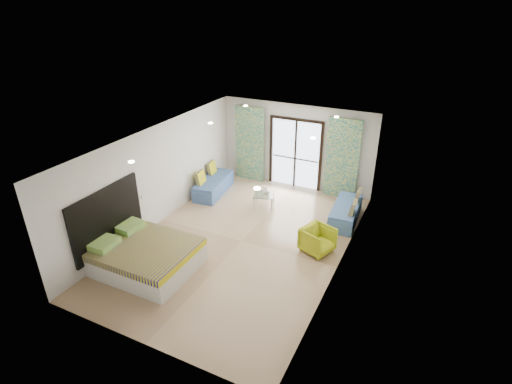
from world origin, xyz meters
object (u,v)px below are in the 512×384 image
at_px(armchair, 318,239).
at_px(daybed_right, 346,212).
at_px(bed, 145,256).
at_px(daybed_left, 213,185).
at_px(coffee_table, 264,195).

bearing_deg(armchair, daybed_right, 12.31).
relative_size(bed, daybed_left, 1.20).
height_order(daybed_left, coffee_table, daybed_left).
xyz_separation_m(daybed_right, coffee_table, (-2.41, -0.22, 0.08)).
height_order(daybed_right, armchair, daybed_right).
relative_size(daybed_right, armchair, 2.45).
bearing_deg(daybed_left, bed, -88.26).
bearing_deg(armchair, bed, 145.28).
bearing_deg(daybed_left, armchair, -30.03).
distance_m(coffee_table, armchair, 2.67).
height_order(bed, daybed_right, daybed_right).
distance_m(daybed_left, coffee_table, 1.82).
bearing_deg(armchair, coffee_table, 74.33).
distance_m(bed, daybed_left, 4.08).
relative_size(daybed_right, coffee_table, 2.38).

